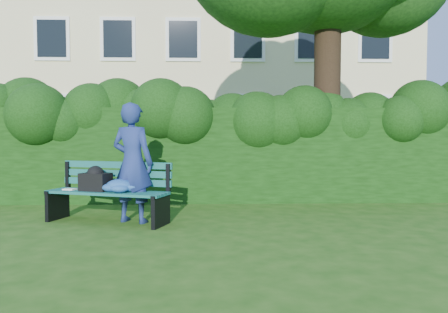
{
  "coord_description": "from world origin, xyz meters",
  "views": [
    {
      "loc": [
        -0.23,
        -6.41,
        1.32
      ],
      "look_at": [
        0.0,
        0.6,
        0.95
      ],
      "focal_mm": 35.0,
      "sensor_mm": 36.0,
      "label": 1
    }
  ],
  "objects": [
    {
      "name": "hedge",
      "position": [
        0.0,
        2.2,
        0.9
      ],
      "size": [
        10.0,
        1.0,
        1.8
      ],
      "color": "black",
      "rests_on": "ground"
    },
    {
      "name": "man_reading",
      "position": [
        -1.37,
        0.07,
        0.89
      ],
      "size": [
        0.76,
        0.63,
        1.77
      ],
      "primitive_type": "imported",
      "rotation": [
        0.0,
        0.0,
        2.77
      ],
      "color": "navy",
      "rests_on": "ground"
    },
    {
      "name": "ground",
      "position": [
        0.0,
        0.0,
        0.0
      ],
      "size": [
        80.0,
        80.0,
        0.0
      ],
      "primitive_type": "plane",
      "color": "#1F4D10",
      "rests_on": "ground"
    },
    {
      "name": "apartment_building",
      "position": [
        -0.0,
        13.99,
        6.0
      ],
      "size": [
        16.0,
        8.08,
        12.0
      ],
      "color": "beige",
      "rests_on": "ground"
    },
    {
      "name": "park_bench",
      "position": [
        -1.72,
        0.08,
        0.51
      ],
      "size": [
        1.92,
        1.13,
        0.89
      ],
      "rotation": [
        0.0,
        0.0,
        -0.34
      ],
      "color": "#0D4240",
      "rests_on": "ground"
    }
  ]
}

